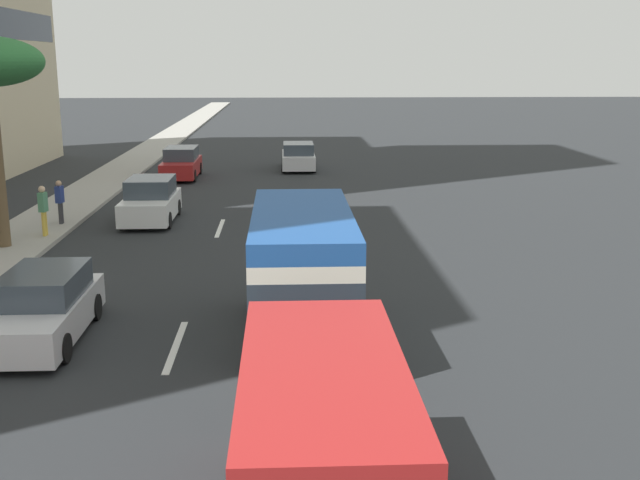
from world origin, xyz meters
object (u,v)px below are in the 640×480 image
object	(u,v)px
car_sixth	(298,157)
pedestrian_by_tree	(43,208)
minibus_lead	(302,270)
pedestrian_near_lamp	(60,200)
car_third	(181,164)
car_fifth	(44,308)
car_second	(151,201)
van_fourth	(323,441)

from	to	relation	value
car_sixth	pedestrian_by_tree	bearing A→B (deg)	152.05
minibus_lead	pedestrian_by_tree	size ratio (longest dim) A/B	3.46
car_sixth	pedestrian_near_lamp	distance (m)	18.08
pedestrian_near_lamp	car_sixth	bearing A→B (deg)	-19.04
minibus_lead	car_third	xyz separation A→B (m)	(24.85, 5.91, -0.83)
minibus_lead	car_sixth	xyz separation A→B (m)	(27.82, -0.46, -0.87)
car_fifth	car_sixth	world-z (taller)	car_fifth
minibus_lead	car_second	xyz separation A→B (m)	(13.28, 5.62, -0.81)
car_fifth	pedestrian_by_tree	distance (m)	10.54
car_fifth	car_second	bearing A→B (deg)	179.03
car_second	pedestrian_near_lamp	bearing A→B (deg)	-73.77
pedestrian_near_lamp	van_fourth	bearing A→B (deg)	-143.88
minibus_lead	car_fifth	world-z (taller)	minibus_lead
minibus_lead	van_fourth	distance (m)	7.61
car_third	car_sixth	size ratio (longest dim) A/B	1.03
minibus_lead	pedestrian_near_lamp	world-z (taller)	minibus_lead
car_sixth	pedestrian_near_lamp	xyz separation A→B (m)	(-15.49, 9.32, 0.31)
minibus_lead	car_fifth	xyz separation A→B (m)	(0.18, 5.85, -0.87)
van_fourth	pedestrian_near_lamp	xyz separation A→B (m)	(19.94, 8.93, -0.38)
van_fourth	pedestrian_by_tree	world-z (taller)	van_fourth
car_sixth	pedestrian_by_tree	world-z (taller)	pedestrian_by_tree
car_third	van_fourth	size ratio (longest dim) A/B	0.91
van_fourth	car_fifth	size ratio (longest dim) A/B	1.14
car_third	car_sixth	distance (m)	7.03
car_fifth	car_third	bearing A→B (deg)	-179.85
pedestrian_by_tree	pedestrian_near_lamp	bearing A→B (deg)	-168.57
minibus_lead	pedestrian_by_tree	world-z (taller)	minibus_lead
minibus_lead	car_sixth	size ratio (longest dim) A/B	1.38
minibus_lead	van_fourth	size ratio (longest dim) A/B	1.21
car_second	van_fourth	world-z (taller)	van_fourth
car_fifth	van_fourth	bearing A→B (deg)	37.27
minibus_lead	pedestrian_by_tree	distance (m)	13.57
car_third	car_fifth	size ratio (longest dim) A/B	1.03
pedestrian_by_tree	car_third	bearing A→B (deg)	179.84
car_sixth	pedestrian_by_tree	size ratio (longest dim) A/B	2.51
car_third	car_fifth	distance (m)	24.67
car_third	pedestrian_near_lamp	bearing A→B (deg)	-13.26
pedestrian_near_lamp	pedestrian_by_tree	xyz separation A→B (m)	(-2.06, -0.01, 0.08)
car_fifth	pedestrian_by_tree	xyz separation A→B (m)	(10.10, 3.00, 0.39)
van_fourth	car_fifth	distance (m)	9.81
car_second	car_third	xyz separation A→B (m)	(11.57, 0.28, -0.03)
car_second	car_fifth	size ratio (longest dim) A/B	0.96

